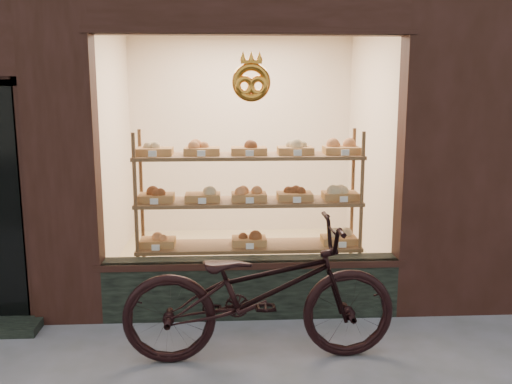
{
  "coord_description": "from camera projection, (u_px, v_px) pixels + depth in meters",
  "views": [
    {
      "loc": [
        0.22,
        -2.91,
        2.14
      ],
      "look_at": [
        0.49,
        2.0,
        1.2
      ],
      "focal_mm": 40.0,
      "sensor_mm": 36.0,
      "label": 1
    }
  ],
  "objects": [
    {
      "name": "display_shelf",
      "position": [
        249.0,
        212.0,
        5.6
      ],
      "size": [
        2.2,
        0.45,
        1.7
      ],
      "color": "brown",
      "rests_on": "ground"
    },
    {
      "name": "bicycle",
      "position": [
        260.0,
        291.0,
        4.42
      ],
      "size": [
        2.14,
        0.8,
        1.11
      ],
      "primitive_type": "imported",
      "rotation": [
        0.0,
        0.0,
        1.6
      ],
      "color": "black",
      "rests_on": "ground"
    }
  ]
}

